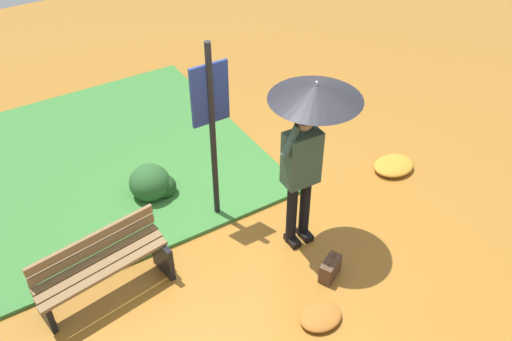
{
  "coord_description": "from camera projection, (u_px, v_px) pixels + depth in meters",
  "views": [
    {
      "loc": [
        -2.57,
        -3.68,
        4.67
      ],
      "look_at": [
        -0.03,
        0.41,
        0.85
      ],
      "focal_mm": 38.75,
      "sensor_mm": 36.0,
      "label": 1
    }
  ],
  "objects": [
    {
      "name": "ground_plane",
      "position": [
        277.0,
        245.0,
        6.41
      ],
      "size": [
        18.0,
        18.0,
        0.0
      ],
      "primitive_type": "plane",
      "color": "#9E6623"
    },
    {
      "name": "grass_verge",
      "position": [
        75.0,
        170.0,
        7.49
      ],
      "size": [
        4.8,
        4.0,
        0.05
      ],
      "color": "#387533",
      "rests_on": "ground_plane"
    },
    {
      "name": "person_with_umbrella",
      "position": [
        309.0,
        126.0,
        5.59
      ],
      "size": [
        0.96,
        0.96,
        2.04
      ],
      "color": "black",
      "rests_on": "ground_plane"
    },
    {
      "name": "info_sign_post",
      "position": [
        211.0,
        115.0,
        5.94
      ],
      "size": [
        0.44,
        0.07,
        2.3
      ],
      "color": "black",
      "rests_on": "ground_plane"
    },
    {
      "name": "handbag",
      "position": [
        330.0,
        268.0,
        5.97
      ],
      "size": [
        0.33,
        0.26,
        0.37
      ],
      "color": "#4C3323",
      "rests_on": "ground_plane"
    },
    {
      "name": "park_bench",
      "position": [
        101.0,
        267.0,
        5.62
      ],
      "size": [
        1.4,
        0.58,
        0.75
      ],
      "color": "black",
      "rests_on": "ground_plane"
    },
    {
      "name": "shrub_cluster",
      "position": [
        153.0,
        183.0,
        6.96
      ],
      "size": [
        0.57,
        0.52,
        0.46
      ],
      "color": "#285628",
      "rests_on": "ground_plane"
    },
    {
      "name": "leaf_pile_near_person",
      "position": [
        394.0,
        165.0,
        7.49
      ],
      "size": [
        0.58,
        0.47,
        0.13
      ],
      "color": "#C68428",
      "rests_on": "ground_plane"
    },
    {
      "name": "leaf_pile_by_bench",
      "position": [
        321.0,
        316.0,
        5.57
      ],
      "size": [
        0.45,
        0.36,
        0.1
      ],
      "color": "#A86023",
      "rests_on": "ground_plane"
    }
  ]
}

